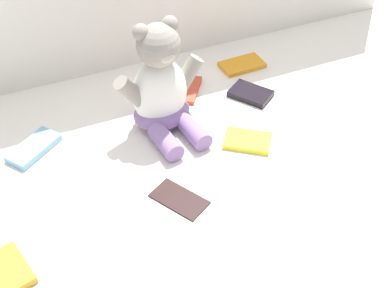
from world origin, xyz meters
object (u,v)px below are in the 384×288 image
book_case_5 (179,198)px  book_case_6 (34,148)px  book_case_2 (10,270)px  book_case_3 (242,65)px  book_case_4 (251,94)px  teddy_bear (161,90)px  book_case_7 (247,141)px  book_case_0 (184,89)px

book_case_5 → book_case_6: book_case_6 is taller
book_case_2 → book_case_3: bearing=-163.0°
book_case_4 → teddy_bear: bearing=-31.7°
book_case_6 → book_case_7: 0.54m
book_case_5 → book_case_7: (0.23, 0.11, 0.00)m
teddy_bear → book_case_2: teddy_bear is taller
book_case_4 → book_case_7: bearing=24.8°
book_case_4 → book_case_7: book_case_4 is taller
book_case_6 → book_case_7: book_case_6 is taller
book_case_6 → book_case_7: (0.50, -0.19, -0.00)m
book_case_0 → book_case_7: size_ratio=1.07×
book_case_2 → book_case_5: 0.39m
book_case_2 → book_case_4: book_case_2 is taller
book_case_5 → book_case_0: bearing=-144.3°
book_case_0 → book_case_6: bearing=45.3°
book_case_0 → book_case_2: bearing=72.0°
book_case_2 → book_case_6: bearing=-123.0°
teddy_bear → book_case_5: teddy_bear is taller
book_case_4 → book_case_6: (-0.60, 0.02, 0.00)m
book_case_0 → book_case_6: (-0.44, -0.08, 0.00)m
book_case_4 → book_case_5: size_ratio=0.88×
book_case_6 → book_case_7: size_ratio=1.18×
book_case_2 → book_case_4: 0.79m
book_case_2 → book_case_5: book_case_2 is taller
book_case_5 → book_case_6: bearing=-77.7°
book_case_0 → book_case_5: (-0.17, -0.38, -0.00)m
book_case_0 → book_case_6: size_ratio=0.91×
book_case_6 → book_case_5: bearing=-173.5°
book_case_0 → book_case_3: size_ratio=0.97×
book_case_2 → book_case_3: size_ratio=0.87×
book_case_0 → book_case_2: 0.70m
book_case_0 → book_case_3: book_case_3 is taller
teddy_bear → book_case_4: 0.29m
book_case_4 → book_case_6: 0.60m
book_case_2 → book_case_3: book_case_2 is taller
teddy_bear → book_case_3: (0.32, 0.16, -0.10)m
book_case_4 → book_case_6: bearing=-36.2°
book_case_0 → book_case_4: 0.19m
teddy_bear → book_case_6: 0.35m
book_case_5 → book_case_2: bearing=-23.2°
book_case_2 → book_case_4: size_ratio=1.00×
book_case_4 → book_case_6: book_case_6 is taller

